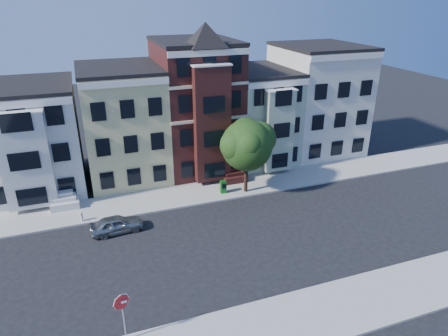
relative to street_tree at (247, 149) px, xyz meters
name	(u,v)px	position (x,y,z in m)	size (l,w,h in m)	color
ground	(254,238)	(-2.15, -6.82, -4.15)	(120.00, 120.00, 0.00)	black
far_sidewalk	(218,190)	(-2.15, 1.18, -4.07)	(60.00, 4.00, 0.15)	#9E9B93
near_sidewalk	(314,315)	(-2.15, -14.82, -4.07)	(60.00, 4.00, 0.15)	#9E9B93
house_white	(31,139)	(-17.15, 7.68, 0.35)	(8.00, 9.00, 9.00)	silver
house_yellow	(124,124)	(-9.15, 7.68, 0.85)	(7.00, 9.00, 10.00)	#D3C882
house_brown	(196,107)	(-2.15, 7.68, 1.85)	(7.00, 9.00, 12.00)	#371512
house_green	(257,115)	(4.35, 7.68, 0.35)	(6.00, 9.00, 9.00)	#A4B396
house_cream	(317,100)	(11.35, 7.68, 1.35)	(8.00, 9.00, 11.00)	beige
street_tree	(247,149)	(0.00, 0.00, 0.00)	(6.87, 6.87, 7.99)	#2B4E1B
parked_car	(117,224)	(-11.31, -2.62, -3.50)	(1.52, 3.78, 1.29)	#94979B
newspaper_box	(223,187)	(-1.95, 0.41, -3.44)	(0.50, 0.45, 1.12)	#145A1A
fire_hydrant	(82,217)	(-13.70, -0.39, -3.69)	(0.22, 0.22, 0.61)	beige
stop_sign	(123,315)	(-11.95, -13.12, -2.37)	(0.89, 0.12, 3.24)	#B41319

